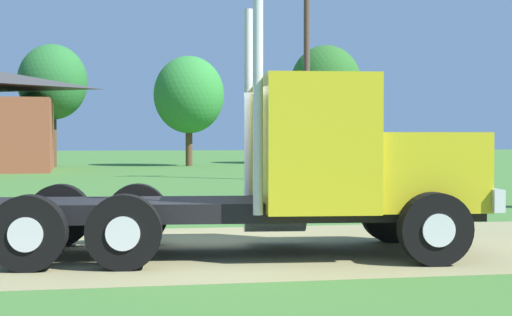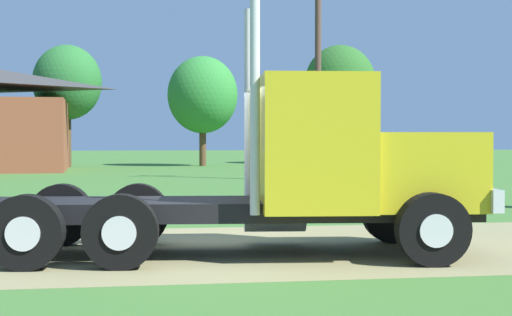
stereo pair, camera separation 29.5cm
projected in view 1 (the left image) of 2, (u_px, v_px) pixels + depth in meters
ground_plane at (207, 249)px, 11.69m from camera, size 200.00×200.00×0.00m
dirt_track at (207, 249)px, 11.69m from camera, size 120.00×5.61×0.01m
truck_foreground_white at (308, 172)px, 11.21m from camera, size 7.66×3.19×3.85m
utility_pole_near at (307, 63)px, 30.67m from camera, size 2.20×0.42×9.31m
tree_mid at (53, 82)px, 45.20m from camera, size 4.19×4.19×7.53m
tree_right at (189, 95)px, 47.39m from camera, size 4.50×4.50×7.05m
tree_far_right at (326, 85)px, 51.45m from camera, size 4.95×4.95×8.25m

